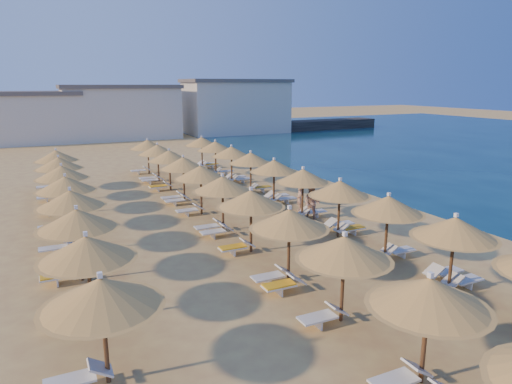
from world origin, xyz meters
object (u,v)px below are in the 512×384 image
parasol_row_west (222,185)px  beachgoer_b (312,203)px  jetty (296,126)px  beachgoer_a (300,199)px  parasol_row_east (303,177)px

parasol_row_west → beachgoer_b: parasol_row_west is taller
jetty → parasol_row_west: (-29.80, -43.34, 1.67)m
parasol_row_west → beachgoer_a: size_ratio=24.45×
jetty → beachgoer_a: 48.44m
jetty → parasol_row_west: 52.62m
parasol_row_east → beachgoer_b: size_ratio=19.42×
jetty → beachgoer_a: (-24.35, -41.88, 0.01)m
jetty → parasol_row_east: bearing=-123.2°
jetty → parasol_row_east: parasol_row_east is taller
jetty → beachgoer_a: bearing=-123.3°
beachgoer_a → beachgoer_b: beachgoer_b is taller
beachgoer_b → parasol_row_west: bearing=-130.9°
parasol_row_east → parasol_row_west: size_ratio=1.00×
jetty → parasol_row_west: parasol_row_west is taller
beachgoer_b → jetty: bearing=113.6°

